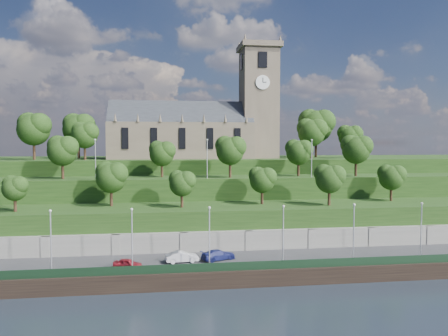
{
  "coord_description": "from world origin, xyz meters",
  "views": [
    {
      "loc": [
        -7.75,
        -54.03,
        18.54
      ],
      "look_at": [
        3.68,
        30.0,
        13.64
      ],
      "focal_mm": 35.0,
      "sensor_mm": 36.0,
      "label": 1
    }
  ],
  "objects": [
    {
      "name": "retaining_wall",
      "position": [
        0.0,
        11.97,
        2.5
      ],
      "size": [
        160.0,
        2.1,
        5.0
      ],
      "color": "slate",
      "rests_on": "ground"
    },
    {
      "name": "trees_hilltop",
      "position": [
        2.0,
        45.64,
        21.9
      ],
      "size": [
        76.89,
        16.66,
        11.94
      ],
      "color": "black",
      "rests_on": "hilltop"
    },
    {
      "name": "quay_wall",
      "position": [
        0.0,
        -0.05,
        1.1
      ],
      "size": [
        160.0,
        0.5,
        2.2
      ],
      "primitive_type": "cube",
      "color": "black",
      "rests_on": "ground"
    },
    {
      "name": "embankment_upper",
      "position": [
        0.0,
        29.0,
        6.0
      ],
      "size": [
        160.0,
        10.0,
        12.0
      ],
      "primitive_type": "cube",
      "color": "#1A3411",
      "rests_on": "ground"
    },
    {
      "name": "car_right",
      "position": [
        -0.35,
        6.36,
        2.73
      ],
      "size": [
        5.4,
        3.81,
        1.45
      ],
      "primitive_type": "imported",
      "rotation": [
        0.0,
        0.0,
        1.97
      ],
      "color": "navy",
      "rests_on": "promenade"
    },
    {
      "name": "embankment_lower",
      "position": [
        0.0,
        18.0,
        4.0
      ],
      "size": [
        160.0,
        12.0,
        8.0
      ],
      "primitive_type": "cube",
      "color": "#1A3411",
      "rests_on": "ground"
    },
    {
      "name": "car_middle",
      "position": [
        -5.48,
        5.82,
        2.75
      ],
      "size": [
        4.73,
        2.17,
        1.5
      ],
      "primitive_type": "imported",
      "rotation": [
        0.0,
        0.0,
        1.7
      ],
      "color": "#B2B1B6",
      "rests_on": "promenade"
    },
    {
      "name": "trees_lower",
      "position": [
        3.06,
        18.26,
        12.55
      ],
      "size": [
        68.03,
        8.83,
        7.48
      ],
      "color": "black",
      "rests_on": "embankment_lower"
    },
    {
      "name": "trees_upper",
      "position": [
        4.12,
        28.02,
        17.24
      ],
      "size": [
        61.38,
        8.06,
        8.11
      ],
      "color": "black",
      "rests_on": "embankment_upper"
    },
    {
      "name": "promenade",
      "position": [
        0.0,
        6.0,
        1.0
      ],
      "size": [
        160.0,
        12.0,
        2.0
      ],
      "primitive_type": "cube",
      "color": "#2D2D30",
      "rests_on": "ground"
    },
    {
      "name": "ground",
      "position": [
        0.0,
        0.0,
        0.0
      ],
      "size": [
        320.0,
        320.0,
        0.0
      ],
      "primitive_type": "plane",
      "color": "black",
      "rests_on": "ground"
    },
    {
      "name": "hilltop",
      "position": [
        0.0,
        50.0,
        7.5
      ],
      "size": [
        160.0,
        32.0,
        15.0
      ],
      "primitive_type": "cube",
      "color": "#1A3411",
      "rests_on": "ground"
    },
    {
      "name": "car_left",
      "position": [
        -12.71,
        3.75,
        2.64
      ],
      "size": [
        4.06,
        2.58,
        1.29
      ],
      "primitive_type": "imported",
      "rotation": [
        0.0,
        0.0,
        1.27
      ],
      "color": "maroon",
      "rests_on": "promenade"
    },
    {
      "name": "church",
      "position": [
        0.79,
        45.98,
        22.52
      ],
      "size": [
        38.6,
        12.35,
        27.6
      ],
      "color": "brown",
      "rests_on": "hilltop"
    },
    {
      "name": "lamp_posts_promenade",
      "position": [
        -2.0,
        2.5,
        6.72
      ],
      "size": [
        60.36,
        0.36,
        8.22
      ],
      "color": "#B2B2B7",
      "rests_on": "promenade"
    },
    {
      "name": "fence",
      "position": [
        0.0,
        0.6,
        2.6
      ],
      "size": [
        160.0,
        0.1,
        1.2
      ],
      "primitive_type": "cube",
      "color": "black",
      "rests_on": "promenade"
    },
    {
      "name": "lamp_posts_upper",
      "position": [
        0.0,
        26.0,
        16.23
      ],
      "size": [
        40.36,
        0.36,
        7.27
      ],
      "color": "#B2B2B7",
      "rests_on": "embankment_upper"
    }
  ]
}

